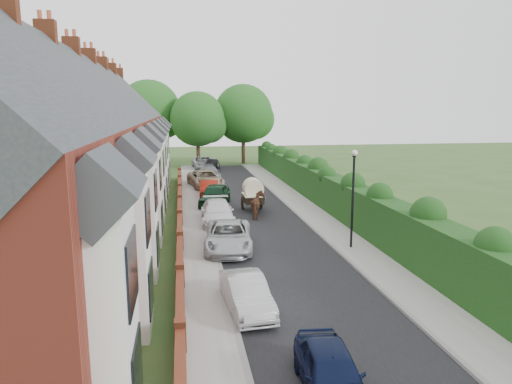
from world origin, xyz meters
TOP-DOWN VIEW (x-y plane):
  - ground at (0.00, 0.00)m, footprint 140.00×140.00m
  - road at (-0.50, 11.00)m, footprint 6.00×58.00m
  - pavement_hedge_side at (3.60, 11.00)m, footprint 2.20×58.00m
  - pavement_house_side at (-4.35, 11.00)m, footprint 1.70×58.00m
  - kerb_hedge_side at (2.55, 11.00)m, footprint 0.18×58.00m
  - kerb_house_side at (-3.55, 11.00)m, footprint 0.18×58.00m
  - hedge at (5.40, 11.00)m, footprint 2.10×58.00m
  - terrace_row at (-10.87, 9.98)m, footprint 9.05×40.50m
  - garden_wall_row at (-5.35, 10.00)m, footprint 0.35×40.35m
  - lamppost at (3.40, 4.00)m, footprint 0.32×0.32m
  - tree_far_left at (-2.65, 40.08)m, footprint 7.14×6.80m
  - tree_far_right at (3.39, 42.08)m, footprint 7.98×7.60m
  - tree_far_back at (-8.59, 43.08)m, footprint 8.40×8.00m
  - car_navy at (-1.60, -7.60)m, footprint 1.80×3.85m
  - car_silver_a at (-3.00, -2.32)m, footprint 1.71×3.99m
  - car_silver_b at (-2.88, 5.00)m, footprint 2.89×5.33m
  - car_white at (-3.00, 10.49)m, footprint 2.14×4.98m
  - car_green at (-2.74, 15.97)m, footprint 3.01×5.05m
  - car_red at (-2.95, 19.45)m, footprint 1.78×4.24m
  - car_beige at (-3.00, 23.96)m, footprint 3.49×6.07m
  - car_grey at (-2.28, 29.40)m, footprint 2.27×4.70m
  - car_black at (-1.60, 35.55)m, footprint 2.30×4.49m
  - horse at (-0.20, 11.53)m, footprint 1.29×2.19m
  - horse_cart at (-0.20, 13.75)m, footprint 1.46×3.23m
  - car_extra_far at (-2.44, 37.01)m, footprint 2.96×5.65m

SIDE VIEW (x-z plane):
  - ground at x=0.00m, z-range 0.00..0.00m
  - road at x=-0.50m, z-range 0.00..0.02m
  - pavement_hedge_side at x=3.60m, z-range 0.00..0.12m
  - pavement_house_side at x=-4.35m, z-range 0.00..0.12m
  - kerb_hedge_side at x=2.55m, z-range 0.00..0.13m
  - kerb_house_side at x=-3.55m, z-range 0.00..0.13m
  - garden_wall_row at x=-5.35m, z-range -0.09..1.01m
  - car_navy at x=-1.60m, z-range 0.00..1.27m
  - car_silver_a at x=-3.00m, z-range 0.00..1.28m
  - car_grey at x=-2.28m, z-range 0.00..1.32m
  - car_red at x=-2.95m, z-range 0.00..1.36m
  - car_silver_b at x=-2.88m, z-range 0.00..1.42m
  - car_white at x=-3.00m, z-range 0.00..1.43m
  - car_black at x=-1.60m, z-range 0.00..1.46m
  - car_extra_far at x=-2.44m, z-range 0.00..1.52m
  - car_beige at x=-3.00m, z-range 0.00..1.59m
  - car_green at x=-2.74m, z-range 0.00..1.61m
  - horse at x=-0.20m, z-range 0.00..1.74m
  - horse_cart at x=-0.20m, z-range 0.17..2.50m
  - hedge at x=5.40m, z-range 0.18..3.03m
  - lamppost at x=3.40m, z-range 0.72..5.88m
  - terrace_row at x=-10.87m, z-range -1.28..10.22m
  - tree_far_left at x=-2.65m, z-range 1.07..10.36m
  - tree_far_right at x=3.39m, z-range 1.16..11.47m
  - tree_far_back at x=-8.59m, z-range 1.21..12.03m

